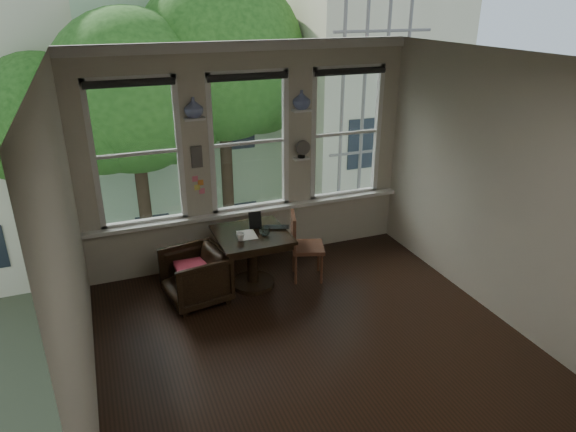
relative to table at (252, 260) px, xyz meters
name	(u,v)px	position (x,y,z in m)	size (l,w,h in m)	color
ground	(314,343)	(0.24, -1.43, -0.38)	(4.50, 4.50, 0.00)	black
ceiling	(321,59)	(0.24, -1.43, 2.62)	(4.50, 4.50, 0.00)	silver
wall_back	(249,157)	(0.24, 0.82, 1.12)	(4.50, 4.50, 0.00)	beige
wall_front	(470,354)	(0.24, -3.68, 1.12)	(4.50, 4.50, 0.00)	beige
wall_left	(71,256)	(-2.01, -1.43, 1.12)	(4.50, 4.50, 0.00)	beige
wall_right	(499,189)	(2.49, -1.43, 1.12)	(4.50, 4.50, 0.00)	beige
window_left	(137,153)	(-1.21, 0.82, 1.32)	(1.10, 0.12, 1.90)	white
window_center	(248,143)	(0.24, 0.82, 1.32)	(1.10, 0.12, 1.90)	white
window_right	(345,133)	(1.69, 0.82, 1.32)	(1.10, 0.12, 1.90)	white
shelf_left	(194,119)	(-0.49, 0.72, 1.73)	(0.26, 0.16, 0.03)	white
shelf_right	(301,110)	(0.96, 0.72, 1.73)	(0.26, 0.16, 0.03)	white
intercom	(197,157)	(-0.49, 0.75, 1.23)	(0.14, 0.06, 0.28)	#59544F
sticky_notes	(198,182)	(-0.49, 0.75, 0.88)	(0.16, 0.01, 0.24)	pink
desk_fan	(302,152)	(0.96, 0.70, 1.16)	(0.20, 0.20, 0.24)	#59544F
vase_left	(193,107)	(-0.49, 0.72, 1.86)	(0.24, 0.24, 0.25)	silver
vase_right	(301,100)	(0.96, 0.72, 1.86)	(0.24, 0.24, 0.25)	silver
table	(252,260)	(0.00, 0.00, 0.00)	(0.90, 0.90, 0.75)	black
armchair_left	(195,276)	(-0.77, -0.09, -0.04)	(0.71, 0.73, 0.67)	black
cushion_red	(195,268)	(-0.77, -0.09, 0.08)	(0.45, 0.45, 0.06)	maroon
side_chair_right	(308,247)	(0.74, -0.07, 0.09)	(0.42, 0.42, 0.92)	#482919
laptop	(276,229)	(0.32, -0.02, 0.39)	(0.33, 0.21, 0.03)	black
mug	(240,237)	(-0.19, -0.15, 0.42)	(0.10, 0.10, 0.09)	white
drinking_glass	(265,232)	(0.13, -0.12, 0.43)	(0.14, 0.14, 0.11)	white
tablet	(255,220)	(0.09, 0.14, 0.48)	(0.16, 0.02, 0.22)	black
papers	(247,235)	(-0.07, -0.03, 0.38)	(0.22, 0.30, 0.00)	silver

